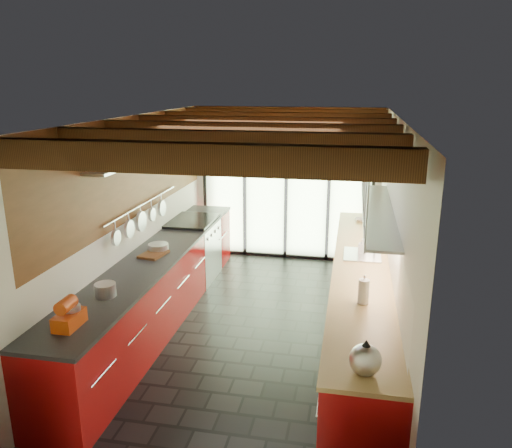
# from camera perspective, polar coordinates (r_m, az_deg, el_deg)

# --- Properties ---
(ground) EXTENTS (5.50, 5.50, 0.00)m
(ground) POSITION_cam_1_polar(r_m,az_deg,el_deg) (6.44, -0.06, -11.76)
(ground) COLOR black
(ground) RESTS_ON ground
(room_shell) EXTENTS (5.50, 5.50, 5.50)m
(room_shell) POSITION_cam_1_polar(r_m,az_deg,el_deg) (5.86, -0.06, 2.70)
(room_shell) COLOR silver
(room_shell) RESTS_ON ground
(ceiling_beams) EXTENTS (3.14, 5.06, 4.90)m
(ceiling_beams) POSITION_cam_1_polar(r_m,az_deg,el_deg) (6.10, 0.64, 10.92)
(ceiling_beams) COLOR #593316
(ceiling_beams) RESTS_ON ground
(glass_door) EXTENTS (2.95, 0.10, 2.90)m
(glass_door) POSITION_cam_1_polar(r_m,az_deg,el_deg) (8.47, 3.50, 6.85)
(glass_door) COLOR #C6EAAD
(glass_door) RESTS_ON ground
(left_counter) EXTENTS (0.68, 5.00, 0.92)m
(left_counter) POSITION_cam_1_polar(r_m,az_deg,el_deg) (6.59, -11.08, -7.00)
(left_counter) COLOR #970D0E
(left_counter) RESTS_ON ground
(range_stove) EXTENTS (0.66, 0.90, 0.97)m
(range_stove) POSITION_cam_1_polar(r_m,az_deg,el_deg) (7.86, -7.16, -2.93)
(range_stove) COLOR silver
(range_stove) RESTS_ON ground
(right_counter) EXTENTS (0.68, 5.00, 0.92)m
(right_counter) POSITION_cam_1_polar(r_m,az_deg,el_deg) (6.15, 11.81, -8.78)
(right_counter) COLOR #970D0E
(right_counter) RESTS_ON ground
(sink_assembly) EXTENTS (0.45, 0.52, 0.43)m
(sink_assembly) POSITION_cam_1_polar(r_m,az_deg,el_deg) (6.33, 12.18, -3.18)
(sink_assembly) COLOR silver
(sink_assembly) RESTS_ON right_counter
(upper_cabinets_right) EXTENTS (0.34, 3.00, 3.00)m
(upper_cabinets_right) POSITION_cam_1_polar(r_m,az_deg,el_deg) (6.01, 14.04, 4.48)
(upper_cabinets_right) COLOR silver
(upper_cabinets_right) RESTS_ON ground
(left_wall_fixtures) EXTENTS (0.28, 2.60, 0.96)m
(left_wall_fixtures) POSITION_cam_1_polar(r_m,az_deg,el_deg) (6.43, -12.73, 5.24)
(left_wall_fixtures) COLOR silver
(left_wall_fixtures) RESTS_ON ground
(stand_mixer) EXTENTS (0.18, 0.31, 0.28)m
(stand_mixer) POSITION_cam_1_polar(r_m,az_deg,el_deg) (4.74, -20.56, -9.69)
(stand_mixer) COLOR #CA4110
(stand_mixer) RESTS_ON left_counter
(pot_large) EXTENTS (0.28, 0.28, 0.13)m
(pot_large) POSITION_cam_1_polar(r_m,az_deg,el_deg) (5.27, -16.84, -7.22)
(pot_large) COLOR silver
(pot_large) RESTS_ON left_counter
(pot_small) EXTENTS (0.26, 0.26, 0.10)m
(pot_small) POSITION_cam_1_polar(r_m,az_deg,el_deg) (6.46, -11.10, -2.66)
(pot_small) COLOR silver
(pot_small) RESTS_ON left_counter
(cutting_board) EXTENTS (0.32, 0.40, 0.03)m
(cutting_board) POSITION_cam_1_polar(r_m,az_deg,el_deg) (6.33, -11.62, -3.40)
(cutting_board) COLOR brown
(cutting_board) RESTS_ON left_counter
(kettle) EXTENTS (0.27, 0.31, 0.28)m
(kettle) POSITION_cam_1_polar(r_m,az_deg,el_deg) (3.88, 12.40, -14.72)
(kettle) COLOR silver
(kettle) RESTS_ON right_counter
(paper_towel) EXTENTS (0.12, 0.12, 0.29)m
(paper_towel) POSITION_cam_1_polar(r_m,az_deg,el_deg) (4.98, 12.20, -7.56)
(paper_towel) COLOR white
(paper_towel) RESTS_ON right_counter
(soap_bottle) EXTENTS (0.10, 0.11, 0.20)m
(soap_bottle) POSITION_cam_1_polar(r_m,az_deg,el_deg) (6.37, 12.05, -2.51)
(soap_bottle) COLOR silver
(soap_bottle) RESTS_ON right_counter
(bowl) EXTENTS (0.21, 0.21, 0.05)m
(bowl) POSITION_cam_1_polar(r_m,az_deg,el_deg) (7.87, 11.92, 0.47)
(bowl) COLOR silver
(bowl) RESTS_ON right_counter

